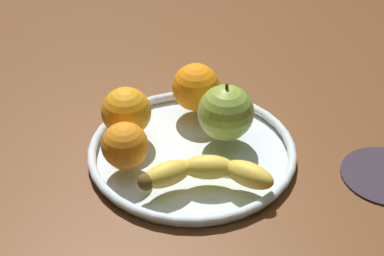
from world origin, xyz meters
TOP-DOWN VIEW (x-y plane):
  - ground_plane at (0.00, 0.00)cm, footprint 169.01×169.01cm
  - fruit_bowl at (0.00, 0.00)cm, footprint 28.56×28.56cm
  - banana at (-1.25, 7.47)cm, footprint 17.81×6.78cm
  - apple at (-4.70, -2.08)cm, footprint 7.74×7.74cm
  - orange_front_right at (-1.06, -9.34)cm, footprint 6.99×6.99cm
  - orange_front_left at (8.84, -3.60)cm, footprint 6.91×6.91cm
  - orange_back_right at (8.80, 3.36)cm, footprint 6.10×6.10cm

SIDE VIEW (x-z plane):
  - ground_plane at x=0.00cm, z-range -4.00..0.00cm
  - fruit_bowl at x=0.00cm, z-range 0.02..1.82cm
  - banana at x=-1.25cm, z-range 1.80..4.93cm
  - orange_back_right at x=8.80cm, z-range 1.80..7.90cm
  - orange_front_left at x=8.84cm, z-range 1.80..8.71cm
  - orange_front_right at x=-1.06cm, z-range 1.80..8.79cm
  - apple at x=-4.70cm, z-range 1.40..9.94cm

